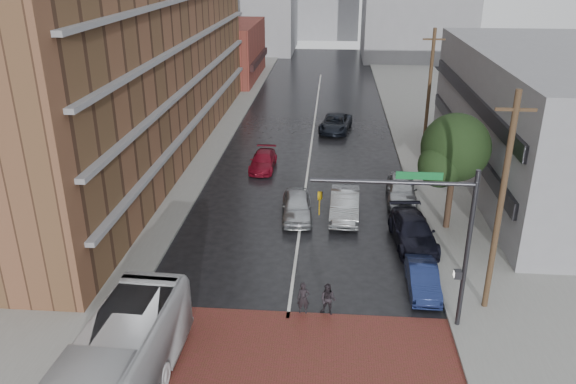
# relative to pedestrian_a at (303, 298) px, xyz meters

# --- Properties ---
(ground) EXTENTS (160.00, 160.00, 0.00)m
(ground) POSITION_rel_pedestrian_a_xyz_m (-0.66, -3.00, -0.75)
(ground) COLOR black
(ground) RESTS_ON ground
(crosswalk) EXTENTS (14.00, 5.00, 0.02)m
(crosswalk) POSITION_rel_pedestrian_a_xyz_m (-0.66, -2.50, -0.74)
(crosswalk) COLOR maroon
(crosswalk) RESTS_ON ground
(sidewalk_west) EXTENTS (9.00, 90.00, 0.15)m
(sidewalk_west) POSITION_rel_pedestrian_a_xyz_m (-12.16, 22.00, -0.68)
(sidewalk_west) COLOR gray
(sidewalk_west) RESTS_ON ground
(sidewalk_east) EXTENTS (9.00, 90.00, 0.15)m
(sidewalk_east) POSITION_rel_pedestrian_a_xyz_m (10.84, 22.00, -0.68)
(sidewalk_east) COLOR gray
(sidewalk_east) RESTS_ON ground
(storefront_west) EXTENTS (8.00, 16.00, 7.00)m
(storefront_west) POSITION_rel_pedestrian_a_xyz_m (-12.66, 51.00, 2.75)
(storefront_west) COLOR maroon
(storefront_west) RESTS_ON ground
(building_east) EXTENTS (11.00, 26.00, 9.00)m
(building_east) POSITION_rel_pedestrian_a_xyz_m (15.84, 17.00, 3.75)
(building_east) COLOR gray
(building_east) RESTS_ON ground
(street_tree) EXTENTS (4.20, 4.10, 6.90)m
(street_tree) POSITION_rel_pedestrian_a_xyz_m (7.86, 9.03, 3.98)
(street_tree) COLOR #332319
(street_tree) RESTS_ON ground
(signal_mast) EXTENTS (6.50, 0.30, 7.20)m
(signal_mast) POSITION_rel_pedestrian_a_xyz_m (5.19, -0.50, 3.98)
(signal_mast) COLOR #2D2D33
(signal_mast) RESTS_ON ground
(utility_pole_near) EXTENTS (1.60, 0.26, 10.00)m
(utility_pole_near) POSITION_rel_pedestrian_a_xyz_m (8.14, 1.00, 4.39)
(utility_pole_near) COLOR #473321
(utility_pole_near) RESTS_ON ground
(utility_pole_far) EXTENTS (1.60, 0.26, 10.00)m
(utility_pole_far) POSITION_rel_pedestrian_a_xyz_m (8.14, 21.00, 4.39)
(utility_pole_far) COLOR #473321
(utility_pole_far) RESTS_ON ground
(pedestrian_a) EXTENTS (0.56, 0.37, 1.50)m
(pedestrian_a) POSITION_rel_pedestrian_a_xyz_m (0.00, 0.00, 0.00)
(pedestrian_a) COLOR black
(pedestrian_a) RESTS_ON ground
(pedestrian_b) EXTENTS (0.88, 0.78, 1.50)m
(pedestrian_b) POSITION_rel_pedestrian_a_xyz_m (1.09, 0.00, -0.00)
(pedestrian_b) COLOR black
(pedestrian_b) RESTS_ON ground
(car_travel_a) EXTENTS (2.14, 4.59, 1.52)m
(car_travel_a) POSITION_rel_pedestrian_a_xyz_m (-0.94, 9.85, 0.01)
(car_travel_a) COLOR #AEB2B6
(car_travel_a) RESTS_ON ground
(car_travel_b) EXTENTS (1.87, 4.95, 1.61)m
(car_travel_b) POSITION_rel_pedestrian_a_xyz_m (1.95, 10.20, 0.06)
(car_travel_b) COLOR #A1A5A8
(car_travel_b) RESTS_ON ground
(car_travel_c) EXTENTS (1.83, 4.35, 1.25)m
(car_travel_c) POSITION_rel_pedestrian_a_xyz_m (-4.00, 18.14, -0.12)
(car_travel_c) COLOR maroon
(car_travel_c) RESTS_ON ground
(suv_travel) EXTENTS (3.27, 5.66, 1.48)m
(suv_travel) POSITION_rel_pedestrian_a_xyz_m (1.35, 28.39, -0.01)
(suv_travel) COLOR black
(suv_travel) RESTS_ON ground
(car_parked_near) EXTENTS (1.39, 3.89, 1.28)m
(car_parked_near) POSITION_rel_pedestrian_a_xyz_m (5.53, 2.26, -0.11)
(car_parked_near) COLOR #141E47
(car_parked_near) RESTS_ON ground
(car_parked_mid) EXTENTS (2.56, 5.40, 1.52)m
(car_parked_mid) POSITION_rel_pedestrian_a_xyz_m (5.64, 7.00, 0.01)
(car_parked_mid) COLOR black
(car_parked_mid) RESTS_ON ground
(car_parked_far) EXTENTS (2.13, 4.75, 1.59)m
(car_parked_far) POSITION_rel_pedestrian_a_xyz_m (5.64, 13.00, 0.04)
(car_parked_far) COLOR #9EA1A5
(car_parked_far) RESTS_ON ground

